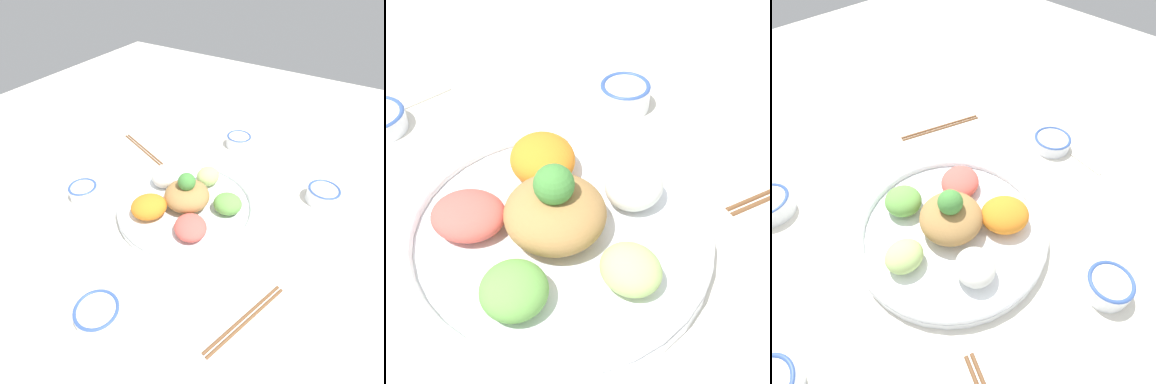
# 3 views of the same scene
# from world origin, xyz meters

# --- Properties ---
(ground_plane) EXTENTS (2.40, 2.40, 0.00)m
(ground_plane) POSITION_xyz_m (0.00, 0.00, 0.00)
(ground_plane) COLOR silver
(salad_platter) EXTENTS (0.39, 0.39, 0.13)m
(salad_platter) POSITION_xyz_m (0.00, 0.04, 0.03)
(salad_platter) COLOR white
(salad_platter) RESTS_ON ground_plane
(sauce_bowl_red) EXTENTS (0.09, 0.09, 0.04)m
(sauce_bowl_red) POSITION_xyz_m (0.24, -0.27, 0.02)
(sauce_bowl_red) COLOR white
(sauce_bowl_red) RESTS_ON ground_plane
(rice_bowl_blue) EXTENTS (0.09, 0.09, 0.04)m
(rice_bowl_blue) POSITION_xyz_m (0.38, 0.06, 0.02)
(rice_bowl_blue) COLOR white
(rice_bowl_blue) RESTS_ON ground_plane
(sauce_bowl_dark) EXTENTS (0.08, 0.08, 0.04)m
(sauce_bowl_dark) POSITION_xyz_m (-0.11, 0.32, 0.02)
(sauce_bowl_dark) COLOR white
(sauce_bowl_dark) RESTS_ON ground_plane
(rice_bowl_plain) EXTENTS (0.09, 0.09, 0.03)m
(rice_bowl_plain) POSITION_xyz_m (-0.37, 0.02, 0.02)
(rice_bowl_plain) COLOR white
(rice_bowl_plain) RESTS_ON ground_plane
(chopsticks_pair_near) EXTENTS (0.10, 0.23, 0.01)m
(chopsticks_pair_near) POSITION_xyz_m (0.18, 0.34, 0.00)
(chopsticks_pair_near) COLOR brown
(chopsticks_pair_near) RESTS_ON ground_plane
(chopsticks_pair_far) EXTENTS (0.22, 0.09, 0.01)m
(chopsticks_pair_far) POSITION_xyz_m (-0.21, -0.24, 0.00)
(chopsticks_pair_far) COLOR brown
(chopsticks_pair_far) RESTS_ON ground_plane
(serving_spoon_main) EXTENTS (0.04, 0.13, 0.01)m
(serving_spoon_main) POSITION_xyz_m (-0.37, 0.15, 0.00)
(serving_spoon_main) COLOR beige
(serving_spoon_main) RESTS_ON ground_plane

